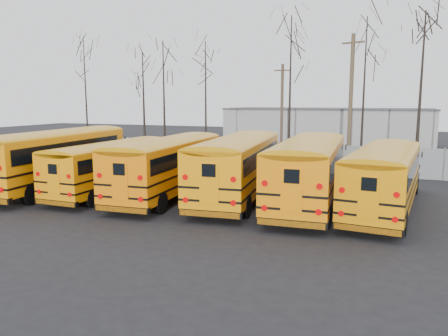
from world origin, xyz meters
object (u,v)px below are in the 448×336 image
at_px(bus_c, 170,161).
at_px(bus_e, 309,166).
at_px(bus_f, 385,173).
at_px(utility_pole_right, 351,99).
at_px(bus_d, 239,162).
at_px(bus_b, 113,163).
at_px(utility_pole_left, 282,110).
at_px(bus_a, 59,154).

xyz_separation_m(bus_c, bus_e, (7.19, 0.59, 0.08)).
bearing_deg(bus_f, bus_c, -171.58).
distance_m(bus_e, utility_pole_right, 14.87).
relative_size(bus_f, utility_pole_right, 1.10).
bearing_deg(bus_d, bus_f, -7.53).
relative_size(bus_b, bus_e, 0.86).
relative_size(bus_b, bus_d, 0.86).
height_order(bus_b, utility_pole_right, utility_pole_right).
height_order(bus_e, utility_pole_left, utility_pole_left).
distance_m(bus_b, bus_f, 13.84).
bearing_deg(bus_b, bus_f, 4.22).
height_order(bus_a, utility_pole_left, utility_pole_left).
distance_m(bus_e, bus_f, 3.39).
xyz_separation_m(bus_a, bus_f, (17.40, 1.02, -0.23)).
xyz_separation_m(bus_d, bus_f, (7.01, -0.22, -0.14)).
xyz_separation_m(bus_e, bus_f, (3.39, -0.06, -0.15)).
xyz_separation_m(bus_b, bus_d, (6.80, 1.13, 0.24)).
height_order(bus_f, utility_pole_right, utility_pole_right).
bearing_deg(utility_pole_left, bus_f, -71.64).
height_order(bus_d, bus_e, bus_e).
xyz_separation_m(bus_e, utility_pole_right, (0.52, 14.52, 3.21)).
distance_m(bus_a, utility_pole_right, 21.55).
xyz_separation_m(bus_a, utility_pole_left, (8.66, 17.63, 2.15)).
relative_size(bus_a, bus_c, 1.09).
height_order(bus_c, utility_pole_left, utility_pole_left).
relative_size(bus_c, utility_pole_right, 1.14).
bearing_deg(bus_f, bus_e, -175.47).
bearing_deg(utility_pole_right, utility_pole_left, -178.69).
relative_size(bus_b, bus_c, 0.90).
bearing_deg(bus_e, bus_b, -177.57).
bearing_deg(bus_d, utility_pole_right, 68.22).
distance_m(bus_b, bus_d, 6.90).
height_order(bus_d, bus_f, bus_d).
distance_m(bus_a, bus_e, 14.05).
xyz_separation_m(bus_b, utility_pole_left, (5.07, 17.52, 2.48)).
distance_m(bus_b, bus_c, 3.26).
bearing_deg(utility_pole_right, bus_a, -112.56).
xyz_separation_m(bus_d, bus_e, (3.62, -0.17, 0.01)).
relative_size(bus_d, utility_pole_right, 1.19).
bearing_deg(bus_c, utility_pole_left, 80.58).
bearing_deg(bus_f, bus_a, -171.10).
relative_size(bus_c, bus_d, 0.96).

